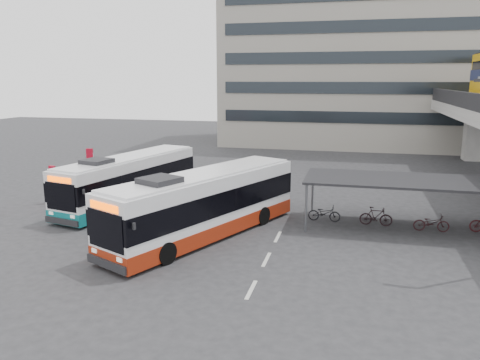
# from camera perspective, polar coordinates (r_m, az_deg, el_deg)

# --- Properties ---
(ground) EXTENTS (120.00, 120.00, 0.00)m
(ground) POSITION_cam_1_polar(r_m,az_deg,el_deg) (23.41, -1.46, -6.46)
(ground) COLOR #28282B
(ground) RESTS_ON ground
(bike_shelter) EXTENTS (10.00, 4.00, 2.54)m
(bike_shelter) POSITION_cam_1_polar(r_m,az_deg,el_deg) (25.21, 19.32, -1.92)
(bike_shelter) COLOR #595B60
(bike_shelter) RESTS_ON ground
(office_block) EXTENTS (30.00, 15.00, 25.00)m
(office_block) POSITION_cam_1_polar(r_m,az_deg,el_deg) (57.60, 14.52, 16.84)
(office_block) COLOR gray
(office_block) RESTS_ON ground
(road_markings) EXTENTS (0.15, 7.60, 0.01)m
(road_markings) POSITION_cam_1_polar(r_m,az_deg,el_deg) (20.14, 3.24, -9.64)
(road_markings) COLOR beige
(road_markings) RESTS_ON ground
(bus_main) EXTENTS (6.99, 11.46, 3.39)m
(bus_main) POSITION_cam_1_polar(r_m,az_deg,el_deg) (22.59, -4.28, -3.02)
(bus_main) COLOR white
(bus_main) RESTS_ON ground
(bus_teal) EXTENTS (4.63, 11.01, 3.18)m
(bus_teal) POSITION_cam_1_polar(r_m,az_deg,el_deg) (29.15, -13.30, -0.03)
(bus_teal) COLOR white
(bus_teal) RESTS_ON ground
(pedestrian) EXTENTS (0.61, 0.66, 1.50)m
(pedestrian) POSITION_cam_1_polar(r_m,az_deg,el_deg) (24.65, -1.95, -3.67)
(pedestrian) COLOR black
(pedestrian) RESTS_ON ground
(sign_totem_mid) EXTENTS (0.50, 0.27, 2.33)m
(sign_totem_mid) POSITION_cam_1_polar(r_m,az_deg,el_deg) (30.81, -21.80, -0.44)
(sign_totem_mid) COLOR #AD0A1F
(sign_totem_mid) RESTS_ON ground
(sign_totem_north) EXTENTS (0.52, 0.28, 2.43)m
(sign_totem_north) POSITION_cam_1_polar(r_m,az_deg,el_deg) (36.79, -17.78, 1.87)
(sign_totem_north) COLOR #AD0A1F
(sign_totem_north) RESTS_ON ground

